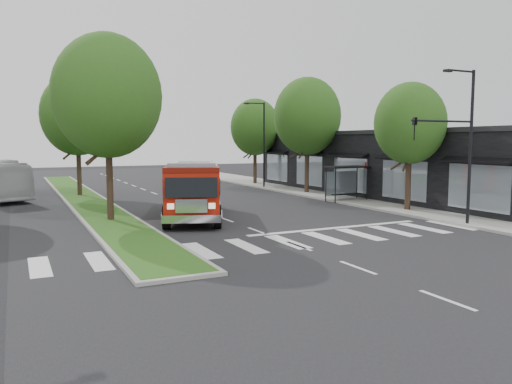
# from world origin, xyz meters

# --- Properties ---
(ground) EXTENTS (140.00, 140.00, 0.00)m
(ground) POSITION_xyz_m (0.00, 0.00, 0.00)
(ground) COLOR black
(ground) RESTS_ON ground
(sidewalk_right) EXTENTS (5.00, 80.00, 0.15)m
(sidewalk_right) POSITION_xyz_m (12.50, 10.00, 0.07)
(sidewalk_right) COLOR gray
(sidewalk_right) RESTS_ON ground
(median) EXTENTS (3.00, 50.00, 0.15)m
(median) POSITION_xyz_m (-6.00, 18.00, 0.08)
(median) COLOR gray
(median) RESTS_ON ground
(storefront_row) EXTENTS (8.00, 30.00, 5.00)m
(storefront_row) POSITION_xyz_m (17.00, 10.00, 2.50)
(storefront_row) COLOR black
(storefront_row) RESTS_ON ground
(bus_shelter) EXTENTS (3.20, 1.60, 2.61)m
(bus_shelter) POSITION_xyz_m (11.20, 8.15, 2.04)
(bus_shelter) COLOR black
(bus_shelter) RESTS_ON ground
(tree_right_near) EXTENTS (4.40, 4.40, 8.05)m
(tree_right_near) POSITION_xyz_m (11.50, 2.00, 5.51)
(tree_right_near) COLOR black
(tree_right_near) RESTS_ON ground
(tree_right_mid) EXTENTS (5.60, 5.60, 9.72)m
(tree_right_mid) POSITION_xyz_m (11.50, 14.00, 6.49)
(tree_right_mid) COLOR black
(tree_right_mid) RESTS_ON ground
(tree_right_far) EXTENTS (5.00, 5.00, 8.73)m
(tree_right_far) POSITION_xyz_m (11.50, 24.00, 5.84)
(tree_right_far) COLOR black
(tree_right_far) RESTS_ON ground
(tree_median_near) EXTENTS (5.80, 5.80, 10.16)m
(tree_median_near) POSITION_xyz_m (-6.00, 6.00, 6.81)
(tree_median_near) COLOR black
(tree_median_near) RESTS_ON ground
(tree_median_far) EXTENTS (5.60, 5.60, 9.72)m
(tree_median_far) POSITION_xyz_m (-6.00, 20.00, 6.49)
(tree_median_far) COLOR black
(tree_median_far) RESTS_ON ground
(streetlight_right_near) EXTENTS (4.08, 0.22, 8.00)m
(streetlight_right_near) POSITION_xyz_m (9.61, -3.50, 4.67)
(streetlight_right_near) COLOR black
(streetlight_right_near) RESTS_ON ground
(streetlight_right_far) EXTENTS (2.11, 0.20, 8.00)m
(streetlight_right_far) POSITION_xyz_m (10.35, 20.00, 4.48)
(streetlight_right_far) COLOR black
(streetlight_right_far) RESTS_ON ground
(fire_engine) EXTENTS (5.99, 9.93, 3.31)m
(fire_engine) POSITION_xyz_m (-1.38, 5.45, 1.59)
(fire_engine) COLOR #5C0D05
(fire_engine) RESTS_ON ground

